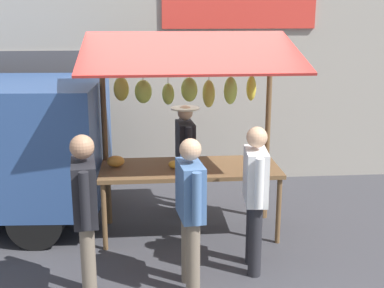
{
  "coord_description": "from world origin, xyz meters",
  "views": [
    {
      "loc": [
        0.51,
        6.05,
        2.78
      ],
      "look_at": [
        0.0,
        0.3,
        1.25
      ],
      "focal_mm": 48.1,
      "sensor_mm": 36.0,
      "label": 1
    }
  ],
  "objects_px": {
    "shopper_with_shopping_bag": "(85,207)",
    "vendor_with_sunhat": "(186,151)",
    "shopper_in_striped_shirt": "(190,205)",
    "shopper_with_ponytail": "(255,190)",
    "market_stall": "(188,111)"
  },
  "relations": [
    {
      "from": "vendor_with_sunhat",
      "to": "market_stall",
      "type": "bearing_deg",
      "value": -6.13
    },
    {
      "from": "vendor_with_sunhat",
      "to": "shopper_with_shopping_bag",
      "type": "xyz_separation_m",
      "value": [
        1.12,
        2.2,
        0.09
      ]
    },
    {
      "from": "vendor_with_sunhat",
      "to": "shopper_with_ponytail",
      "type": "height_order",
      "value": "shopper_with_ponytail"
    },
    {
      "from": "market_stall",
      "to": "shopper_with_ponytail",
      "type": "xyz_separation_m",
      "value": [
        -0.62,
        1.08,
        -0.65
      ]
    },
    {
      "from": "vendor_with_sunhat",
      "to": "shopper_in_striped_shirt",
      "type": "bearing_deg",
      "value": -7.68
    },
    {
      "from": "shopper_with_shopping_bag",
      "to": "shopper_with_ponytail",
      "type": "distance_m",
      "value": 1.78
    },
    {
      "from": "vendor_with_sunhat",
      "to": "shopper_with_shopping_bag",
      "type": "relative_size",
      "value": 0.91
    },
    {
      "from": "vendor_with_sunhat",
      "to": "shopper_with_ponytail",
      "type": "bearing_deg",
      "value": 14.28
    },
    {
      "from": "shopper_with_shopping_bag",
      "to": "shopper_in_striped_shirt",
      "type": "distance_m",
      "value": 1.01
    },
    {
      "from": "shopper_with_shopping_bag",
      "to": "shopper_in_striped_shirt",
      "type": "xyz_separation_m",
      "value": [
        -1.01,
        -0.11,
        -0.06
      ]
    },
    {
      "from": "shopper_with_shopping_bag",
      "to": "vendor_with_sunhat",
      "type": "bearing_deg",
      "value": -34.15
    },
    {
      "from": "market_stall",
      "to": "vendor_with_sunhat",
      "type": "distance_m",
      "value": 0.98
    },
    {
      "from": "shopper_with_ponytail",
      "to": "shopper_in_striped_shirt",
      "type": "distance_m",
      "value": 0.78
    },
    {
      "from": "market_stall",
      "to": "shopper_with_ponytail",
      "type": "distance_m",
      "value": 1.4
    },
    {
      "from": "shopper_in_striped_shirt",
      "to": "vendor_with_sunhat",
      "type": "bearing_deg",
      "value": -9.51
    }
  ]
}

